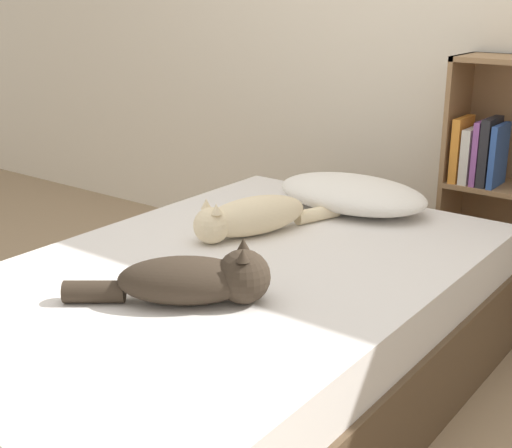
# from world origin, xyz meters

# --- Properties ---
(ground_plane) EXTENTS (8.00, 8.00, 0.00)m
(ground_plane) POSITION_xyz_m (0.00, 0.00, 0.00)
(ground_plane) COLOR #997F60
(bed) EXTENTS (1.22, 1.92, 0.47)m
(bed) POSITION_xyz_m (0.00, 0.00, 0.23)
(bed) COLOR brown
(bed) RESTS_ON ground_plane
(pillow) EXTENTS (0.59, 0.37, 0.12)m
(pillow) POSITION_xyz_m (-0.00, 0.75, 0.53)
(pillow) COLOR white
(pillow) RESTS_ON bed
(cat_light) EXTENTS (0.28, 0.56, 0.14)m
(cat_light) POSITION_xyz_m (-0.13, 0.28, 0.53)
(cat_light) COLOR beige
(cat_light) RESTS_ON bed
(cat_dark) EXTENTS (0.47, 0.40, 0.17)m
(cat_dark) POSITION_xyz_m (0.09, -0.24, 0.53)
(cat_dark) COLOR #33281E
(cat_dark) RESTS_ON bed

